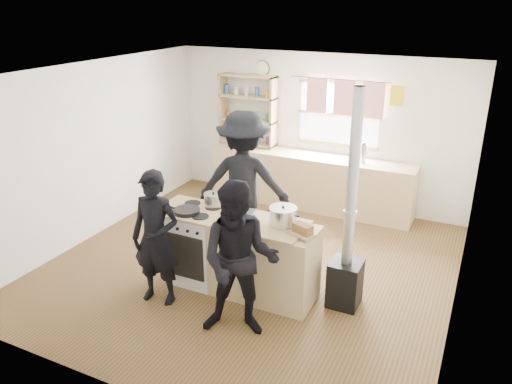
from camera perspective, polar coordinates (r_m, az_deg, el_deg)
ground at (r=6.66m, az=-0.62°, el=-8.42°), size 5.00×5.00×0.01m
back_counter at (r=8.33m, az=6.14°, el=1.24°), size 3.40×0.55×0.90m
shelving_unit at (r=8.59m, az=-0.94°, el=9.37°), size 1.00×0.28×1.20m
thermos at (r=7.92m, az=12.18°, el=4.37°), size 0.10×0.10×0.30m
cooking_island at (r=5.94m, az=-1.74°, el=-7.16°), size 1.97×0.64×0.93m
skillet_greens at (r=5.93m, az=-7.92°, el=-2.13°), size 0.32×0.32×0.05m
roast_tray at (r=5.78m, az=-1.99°, el=-2.50°), size 0.39×0.32×0.06m
stockpot_stove at (r=6.07m, az=-4.87°, el=-0.89°), size 0.23×0.23×0.19m
stockpot_counter at (r=5.56m, az=3.11°, el=-2.77°), size 0.32×0.32×0.23m
bread_board at (r=5.37m, az=5.35°, el=-4.36°), size 0.33×0.29×0.12m
flue_heater at (r=5.66m, az=10.36°, el=-7.05°), size 0.35×0.35×2.50m
person_near_left at (r=5.70m, az=-11.37°, el=-5.24°), size 0.62×0.45×1.58m
person_near_right at (r=5.05m, az=-1.88°, el=-7.89°), size 0.97×0.86×1.68m
person_far at (r=6.73m, az=-1.40°, el=1.13°), size 1.41×1.06×1.95m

